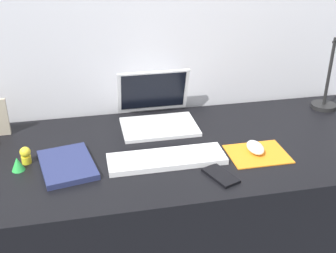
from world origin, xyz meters
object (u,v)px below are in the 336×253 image
(laptop, at_px, (157,110))
(toy_figurine_yellow, at_px, (26,155))
(keyboard, at_px, (167,159))
(cell_phone, at_px, (221,176))
(notebook_pad, at_px, (67,165))
(desk_lamp, at_px, (333,73))
(toy_figurine_green, at_px, (18,164))
(mouse, at_px, (255,147))

(laptop, distance_m, toy_figurine_yellow, 0.55)
(keyboard, distance_m, cell_phone, 0.20)
(cell_phone, xyz_separation_m, notebook_pad, (-0.49, 0.17, 0.01))
(cell_phone, bearing_deg, laptop, 84.93)
(cell_phone, relative_size, desk_lamp, 0.35)
(cell_phone, xyz_separation_m, toy_figurine_green, (-0.65, 0.18, 0.02))
(notebook_pad, xyz_separation_m, toy_figurine_green, (-0.16, 0.01, 0.01))
(mouse, distance_m, toy_figurine_green, 0.83)
(cell_phone, distance_m, desk_lamp, 0.77)
(keyboard, bearing_deg, laptop, 85.62)
(cell_phone, distance_m, notebook_pad, 0.52)
(keyboard, xyz_separation_m, desk_lamp, (0.78, 0.29, 0.16))
(keyboard, relative_size, mouse, 4.27)
(laptop, bearing_deg, toy_figurine_yellow, -155.41)
(desk_lamp, bearing_deg, keyboard, -159.92)
(mouse, bearing_deg, keyboard, 179.13)
(laptop, bearing_deg, mouse, -47.09)
(laptop, relative_size, toy_figurine_green, 6.16)
(cell_phone, height_order, toy_figurine_green, toy_figurine_green)
(laptop, relative_size, desk_lamp, 0.83)
(mouse, distance_m, notebook_pad, 0.67)
(desk_lamp, relative_size, notebook_pad, 1.50)
(mouse, bearing_deg, laptop, 132.91)
(notebook_pad, bearing_deg, keyboard, -16.21)
(notebook_pad, bearing_deg, laptop, 27.42)
(mouse, bearing_deg, toy_figurine_yellow, 173.31)
(laptop, relative_size, toy_figurine_yellow, 4.86)
(cell_phone, bearing_deg, mouse, 15.62)
(laptop, distance_m, desk_lamp, 0.77)
(desk_lamp, bearing_deg, notebook_pad, -167.26)
(mouse, distance_m, cell_phone, 0.22)
(keyboard, distance_m, mouse, 0.33)
(notebook_pad, height_order, toy_figurine_yellow, toy_figurine_yellow)
(cell_phone, relative_size, toy_figurine_yellow, 2.07)
(keyboard, height_order, notebook_pad, same)
(desk_lamp, bearing_deg, toy_figurine_green, -169.47)
(notebook_pad, bearing_deg, mouse, -14.00)
(keyboard, height_order, mouse, mouse)
(cell_phone, bearing_deg, toy_figurine_yellow, 139.61)
(toy_figurine_green, distance_m, toy_figurine_yellow, 0.05)
(keyboard, relative_size, toy_figurine_yellow, 6.64)
(keyboard, bearing_deg, toy_figurine_green, 174.63)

